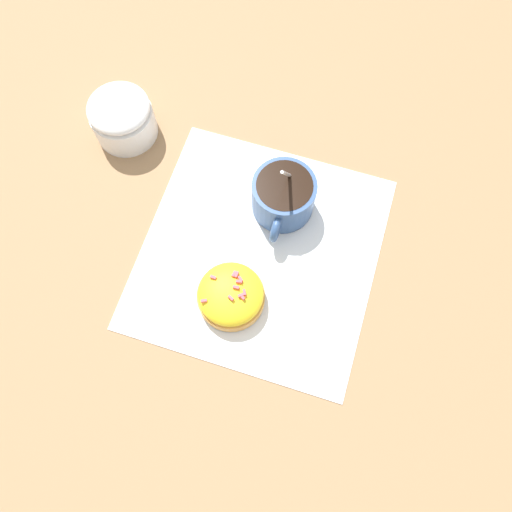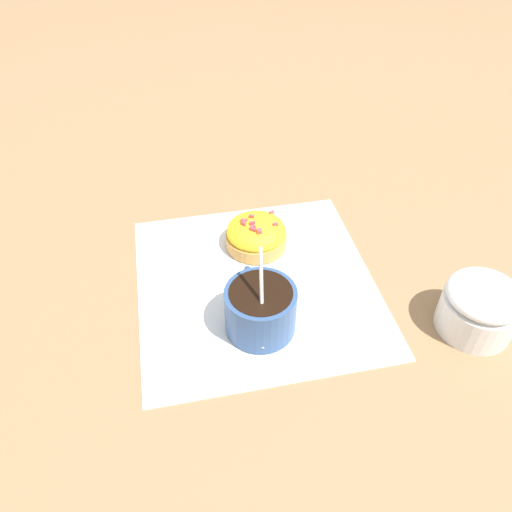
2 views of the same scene
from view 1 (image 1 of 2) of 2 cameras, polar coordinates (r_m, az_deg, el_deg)
name	(u,v)px [view 1 (image 1 of 2)]	position (r m, az deg, el deg)	size (l,w,h in m)	color
ground_plane	(260,252)	(0.62, 0.43, 0.41)	(3.00, 3.00, 0.00)	#93704C
paper_napkin	(260,252)	(0.62, 0.43, 0.46)	(0.33, 0.32, 0.00)	white
coffee_cup	(287,197)	(0.62, 3.52, 6.72)	(0.10, 0.08, 0.11)	#335184
frosted_pastry	(231,295)	(0.58, -2.91, -4.48)	(0.08, 0.08, 0.04)	#D19347
sugar_bowl	(122,117)	(0.70, -15.08, 15.10)	(0.08, 0.08, 0.07)	white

